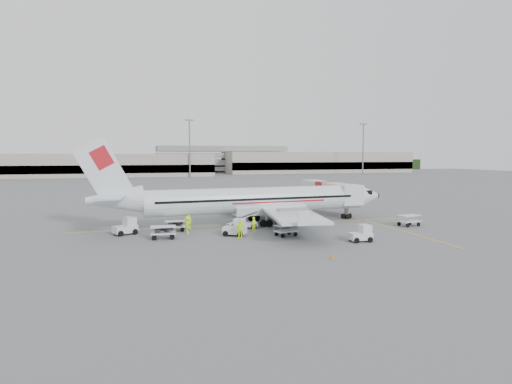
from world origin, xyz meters
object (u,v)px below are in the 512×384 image
tug_fore (360,233)px  tug_mid (235,227)px  jet_bridge (326,197)px  belt_loader (243,218)px  tug_aft (125,226)px  aircraft (260,183)px

tug_fore → tug_mid: 12.79m
jet_bridge → belt_loader: jet_bridge is taller
belt_loader → tug_aft: belt_loader is taller
jet_bridge → tug_mid: 22.27m
tug_mid → tug_fore: bearing=0.2°
aircraft → tug_fore: size_ratio=17.13×
aircraft → tug_aft: size_ratio=15.45×
belt_loader → tug_fore: bearing=-37.6°
tug_fore → tug_mid: (-11.15, 6.26, 0.08)m
aircraft → jet_bridge: 14.79m
tug_fore → tug_aft: (-22.25, 9.93, 0.09)m
tug_fore → jet_bridge: bearing=74.4°
tug_mid → tug_aft: bearing=-168.8°
jet_bridge → tug_aft: bearing=-159.9°
aircraft → belt_loader: bearing=-143.7°
belt_loader → aircraft: bearing=52.4°
belt_loader → tug_mid: size_ratio=1.88×
belt_loader → tug_mid: (-1.99, -4.38, -0.29)m
jet_bridge → tug_aft: jet_bridge is taller
tug_fore → tug_mid: size_ratio=0.91×
tug_aft → tug_mid: bearing=-45.3°
aircraft → tug_fore: bearing=-67.7°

